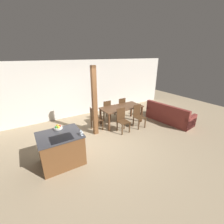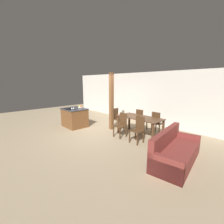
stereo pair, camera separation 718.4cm
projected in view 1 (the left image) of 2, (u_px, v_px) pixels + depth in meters
name	position (u px, v px, depth m)	size (l,w,h in m)	color
ground_plane	(101.00, 141.00, 5.42)	(16.00, 16.00, 0.00)	#9E896B
wall_back	(73.00, 90.00, 7.19)	(11.20, 0.08, 2.70)	silver
kitchen_island	(61.00, 149.00, 4.22)	(1.16, 0.95, 0.93)	brown
fruit_bowl	(58.00, 127.00, 4.32)	(0.24, 0.24, 0.12)	silver
wine_glass_near	(82.00, 132.00, 3.94)	(0.07, 0.07, 0.15)	silver
wine_glass_middle	(81.00, 131.00, 4.01)	(0.07, 0.07, 0.15)	silver
dining_table	(122.00, 109.00, 6.63)	(1.85, 0.88, 0.78)	#51331E
dining_chair_near_left	(122.00, 120.00, 5.96)	(0.40, 0.40, 0.96)	#472D19
dining_chair_near_right	(138.00, 116.00, 6.36)	(0.40, 0.40, 0.96)	#472D19
dining_chair_far_left	(106.00, 110.00, 7.01)	(0.40, 0.40, 0.96)	#472D19
dining_chair_far_right	(121.00, 107.00, 7.42)	(0.40, 0.40, 0.96)	#472D19
dining_chair_head_end	(95.00, 119.00, 6.06)	(0.40, 0.40, 0.96)	#472D19
couch	(169.00, 116.00, 6.91)	(1.10, 2.15, 0.86)	maroon
timber_post	(95.00, 102.00, 5.50)	(0.16, 0.16, 2.60)	brown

